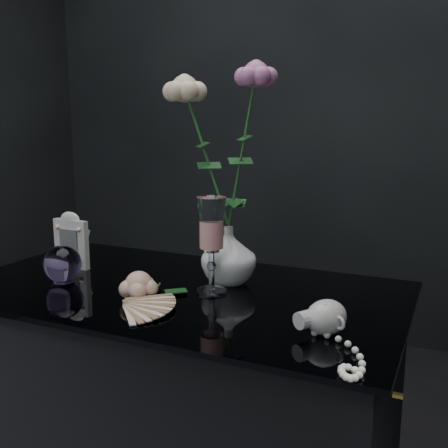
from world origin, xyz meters
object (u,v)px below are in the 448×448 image
at_px(vase, 229,255).
at_px(picture_frame, 71,240).
at_px(pearl_jar, 326,316).
at_px(loose_rose, 139,285).
at_px(wine_glass, 212,245).
at_px(paperweight, 62,264).

height_order(vase, picture_frame, picture_frame).
bearing_deg(pearl_jar, loose_rose, -149.34).
distance_m(wine_glass, picture_frame, 0.43).
distance_m(picture_frame, pearl_jar, 0.75).
xyz_separation_m(paperweight, pearl_jar, (0.66, -0.04, -0.01)).
relative_size(wine_glass, loose_rose, 1.18).
bearing_deg(paperweight, pearl_jar, -3.86).
bearing_deg(pearl_jar, vase, 177.20).
bearing_deg(wine_glass, picture_frame, 175.78).
relative_size(wine_glass, pearl_jar, 0.93).
bearing_deg(paperweight, picture_frame, 121.04).
distance_m(vase, picture_frame, 0.44).
height_order(picture_frame, loose_rose, picture_frame).
bearing_deg(loose_rose, vase, 45.69).
xyz_separation_m(paperweight, loose_rose, (0.24, -0.03, -0.01)).
height_order(vase, loose_rose, vase).
bearing_deg(wine_glass, pearl_jar, -23.04).
distance_m(vase, loose_rose, 0.24).
bearing_deg(wine_glass, paperweight, -167.35).
height_order(wine_glass, picture_frame, wine_glass).
relative_size(vase, picture_frame, 0.91).
bearing_deg(picture_frame, vase, 9.97).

